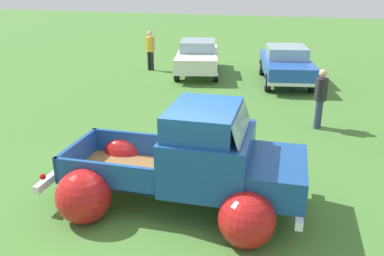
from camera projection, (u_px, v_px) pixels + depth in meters
ground_plane at (175, 201)px, 7.50m from camera, size 80.00×80.00×0.00m
vintage_pickup_truck at (195, 167)px, 7.15m from camera, size 4.71×2.95×1.96m
show_car_0 at (198, 56)px, 17.29m from camera, size 2.75×4.59×1.43m
show_car_1 at (286, 63)px, 15.79m from camera, size 2.66×4.57×1.43m
spectator_0 at (150, 48)px, 17.85m from camera, size 0.54×0.41×1.76m
spectator_2 at (321, 95)px, 10.87m from camera, size 0.43×0.53×1.67m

